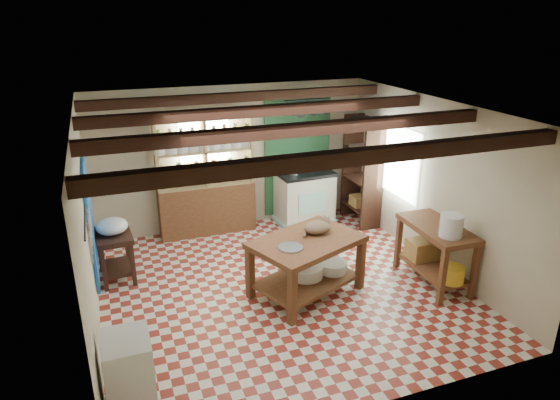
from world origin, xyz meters
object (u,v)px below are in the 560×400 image
object	(u,v)px
right_counter	(434,254)
cat	(317,227)
work_table	(306,266)
white_cabinet	(129,374)
prep_table	(116,256)
stove	(304,197)

from	to	relation	value
right_counter	cat	bearing A→B (deg)	165.76
work_table	white_cabinet	size ratio (longest dim) A/B	1.80
work_table	cat	bearing A→B (deg)	11.31
prep_table	cat	bearing A→B (deg)	-27.70
stove	white_cabinet	distance (m)	5.18
prep_table	right_counter	bearing A→B (deg)	-24.78
prep_table	cat	world-z (taller)	cat
prep_table	white_cabinet	size ratio (longest dim) A/B	0.89
stove	cat	distance (m)	2.42
stove	cat	bearing A→B (deg)	-111.78
prep_table	work_table	bearing A→B (deg)	-32.02
right_counter	cat	size ratio (longest dim) A/B	3.24
white_cabinet	right_counter	size ratio (longest dim) A/B	0.66
white_cabinet	cat	world-z (taller)	cat
stove	right_counter	world-z (taller)	stove
work_table	cat	distance (m)	0.57
white_cabinet	cat	size ratio (longest dim) A/B	2.12
right_counter	prep_table	bearing A→B (deg)	160.78
prep_table	white_cabinet	world-z (taller)	white_cabinet
work_table	cat	xyz separation A→B (m)	(0.21, 0.14, 0.51)
work_table	right_counter	xyz separation A→B (m)	(1.88, -0.36, 0.03)
stove	right_counter	xyz separation A→B (m)	(0.90, -2.75, -0.05)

